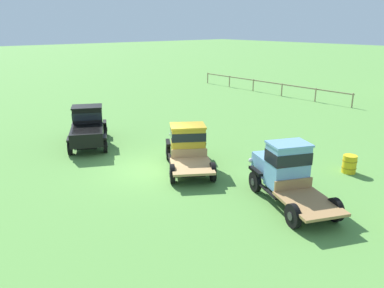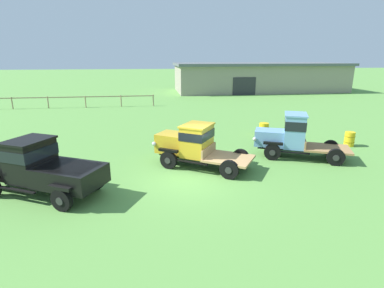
{
  "view_description": "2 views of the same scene",
  "coord_description": "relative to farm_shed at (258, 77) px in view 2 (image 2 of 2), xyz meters",
  "views": [
    {
      "loc": [
        13.79,
        -9.14,
        6.53
      ],
      "look_at": [
        0.43,
        1.89,
        1.0
      ],
      "focal_mm": 35.0,
      "sensor_mm": 36.0,
      "label": 1
    },
    {
      "loc": [
        -1.5,
        -12.04,
        5.12
      ],
      "look_at": [
        0.43,
        1.89,
        1.0
      ],
      "focal_mm": 28.0,
      "sensor_mm": 36.0,
      "label": 2
    }
  ],
  "objects": [
    {
      "name": "ground_plane",
      "position": [
        -14.99,
        -32.93,
        -2.11
      ],
      "size": [
        240.0,
        240.0,
        0.0
      ],
      "primitive_type": "plane",
      "color": "#5B9342"
    },
    {
      "name": "farm_shed",
      "position": [
        0.0,
        0.0,
        0.0
      ],
      "size": [
        25.43,
        10.51,
        4.19
      ],
      "color": "gray",
      "rests_on": "ground"
    },
    {
      "name": "paddock_fence",
      "position": [
        -25.05,
        -12.62,
        -1.22
      ],
      "size": [
        17.93,
        0.35,
        1.21
      ],
      "color": "#997F60",
      "rests_on": "ground"
    },
    {
      "name": "vintage_truck_foreground_near",
      "position": [
        -20.82,
        -33.55,
        -1.04
      ],
      "size": [
        5.32,
        3.76,
        2.13
      ],
      "color": "black",
      "rests_on": "ground"
    },
    {
      "name": "vintage_truck_second_in_line",
      "position": [
        -14.54,
        -31.35,
        -1.02
      ],
      "size": [
        4.84,
        3.91,
        2.07
      ],
      "color": "black",
      "rests_on": "ground"
    },
    {
      "name": "vintage_truck_midrow_center",
      "position": [
        -9.28,
        -30.73,
        -0.96
      ],
      "size": [
        5.0,
        3.33,
        2.32
      ],
      "color": "black",
      "rests_on": "ground"
    },
    {
      "name": "oil_drum_beside_row",
      "position": [
        -4.9,
        -29.34,
        -1.68
      ],
      "size": [
        0.6,
        0.6,
        0.85
      ],
      "color": "gold",
      "rests_on": "ground"
    },
    {
      "name": "oil_drum_near_fence",
      "position": [
        -9.01,
        -26.22,
        -1.69
      ],
      "size": [
        0.65,
        0.65,
        0.84
      ],
      "color": "gold",
      "rests_on": "ground"
    }
  ]
}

